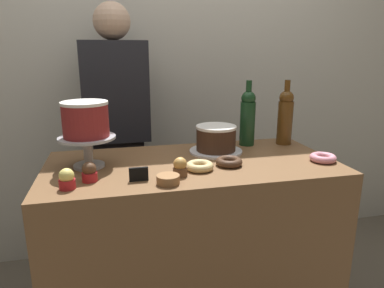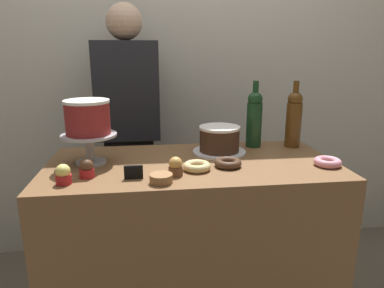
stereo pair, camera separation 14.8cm
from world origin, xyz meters
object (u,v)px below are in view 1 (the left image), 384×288
at_px(donut_pink, 323,158).
at_px(donut_chocolate, 229,162).
at_px(cupcake_lemon, 67,179).
at_px(cookie_stack, 168,179).
at_px(cake_stand_pedestal, 88,146).
at_px(cupcake_caramel, 180,167).
at_px(cupcake_chocolate, 89,172).
at_px(white_layer_cake, 85,119).
at_px(chocolate_round_cake, 216,138).
at_px(price_sign_chalkboard, 139,174).
at_px(donut_glazed, 200,166).
at_px(wine_bottle_amber, 285,116).
at_px(barista_figure, 119,141).
at_px(wine_bottle_green, 248,117).

height_order(donut_pink, donut_chocolate, same).
height_order(cupcake_lemon, cookie_stack, cupcake_lemon).
xyz_separation_m(cake_stand_pedestal, cupcake_lemon, (-0.06, -0.23, -0.05)).
relative_size(cupcake_caramel, cupcake_chocolate, 1.00).
xyz_separation_m(white_layer_cake, chocolate_round_cake, (0.57, 0.09, -0.13)).
xyz_separation_m(donut_chocolate, price_sign_chalkboard, (-0.38, -0.09, 0.01)).
bearing_deg(donut_glazed, white_layer_cake, 162.09).
distance_m(chocolate_round_cake, price_sign_chalkboard, 0.49).
bearing_deg(chocolate_round_cake, donut_chocolate, -91.26).
xyz_separation_m(chocolate_round_cake, wine_bottle_amber, (0.38, 0.07, 0.08)).
relative_size(cupcake_chocolate, donut_glazed, 0.66).
xyz_separation_m(donut_glazed, barista_figure, (-0.30, 0.73, -0.06)).
bearing_deg(chocolate_round_cake, price_sign_chalkboard, -142.54).
xyz_separation_m(wine_bottle_amber, cupcake_caramel, (-0.61, -0.35, -0.11)).
relative_size(white_layer_cake, donut_chocolate, 1.65).
height_order(chocolate_round_cake, barista_figure, barista_figure).
height_order(cupcake_lemon, barista_figure, barista_figure).
xyz_separation_m(chocolate_round_cake, donut_glazed, (-0.14, -0.23, -0.05)).
relative_size(wine_bottle_green, donut_chocolate, 2.91).
xyz_separation_m(wine_bottle_amber, donut_pink, (0.03, -0.31, -0.13)).
relative_size(cupcake_lemon, donut_glazed, 0.66).
bearing_deg(cupcake_chocolate, cake_stand_pedestal, 93.66).
distance_m(white_layer_cake, donut_chocolate, 0.61).
bearing_deg(white_layer_cake, donut_chocolate, -11.38).
bearing_deg(wine_bottle_green, donut_pink, -57.13).
relative_size(donut_glazed, barista_figure, 0.07).
relative_size(cake_stand_pedestal, cupcake_lemon, 3.08).
xyz_separation_m(donut_pink, donut_chocolate, (-0.41, 0.04, 0.00)).
relative_size(chocolate_round_cake, cupcake_lemon, 2.54).
bearing_deg(wine_bottle_green, cookie_stack, -137.21).
bearing_deg(cupcake_lemon, donut_chocolate, 10.20).
bearing_deg(wine_bottle_amber, chocolate_round_cake, -170.19).
distance_m(donut_chocolate, cookie_stack, 0.32).
height_order(chocolate_round_cake, wine_bottle_amber, wine_bottle_amber).
xyz_separation_m(cupcake_chocolate, barista_figure, (0.12, 0.76, -0.08)).
height_order(white_layer_cake, barista_figure, barista_figure).
bearing_deg(cupcake_caramel, white_layer_cake, 151.11).
bearing_deg(cupcake_caramel, wine_bottle_green, 41.52).
relative_size(white_layer_cake, wine_bottle_green, 0.57).
height_order(wine_bottle_green, donut_chocolate, wine_bottle_green).
bearing_deg(chocolate_round_cake, barista_figure, 131.48).
xyz_separation_m(cupcake_lemon, donut_glazed, (0.50, 0.09, -0.02)).
distance_m(wine_bottle_green, cookie_stack, 0.66).
height_order(cake_stand_pedestal, donut_chocolate, cake_stand_pedestal).
bearing_deg(donut_glazed, price_sign_chalkboard, -164.83).
xyz_separation_m(cupcake_caramel, barista_figure, (-0.21, 0.78, -0.08)).
height_order(cupcake_lemon, donut_glazed, cupcake_lemon).
height_order(cupcake_chocolate, price_sign_chalkboard, cupcake_chocolate).
xyz_separation_m(chocolate_round_cake, cupcake_chocolate, (-0.56, -0.26, -0.03)).
distance_m(wine_bottle_amber, cupcake_caramel, 0.71).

